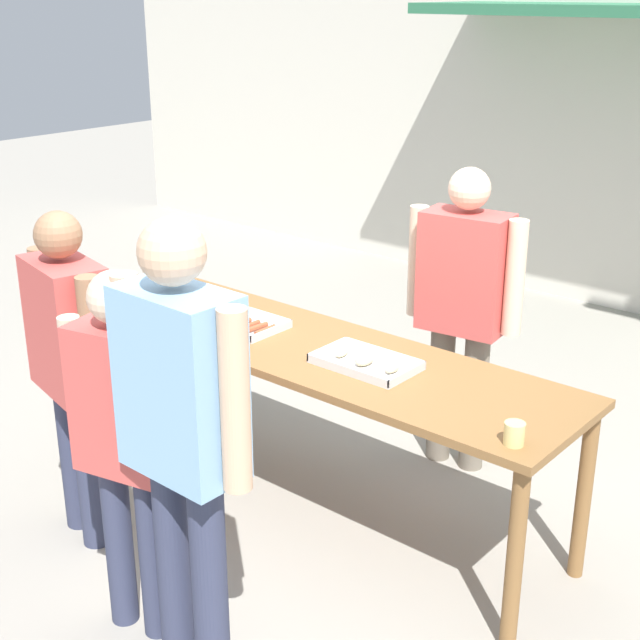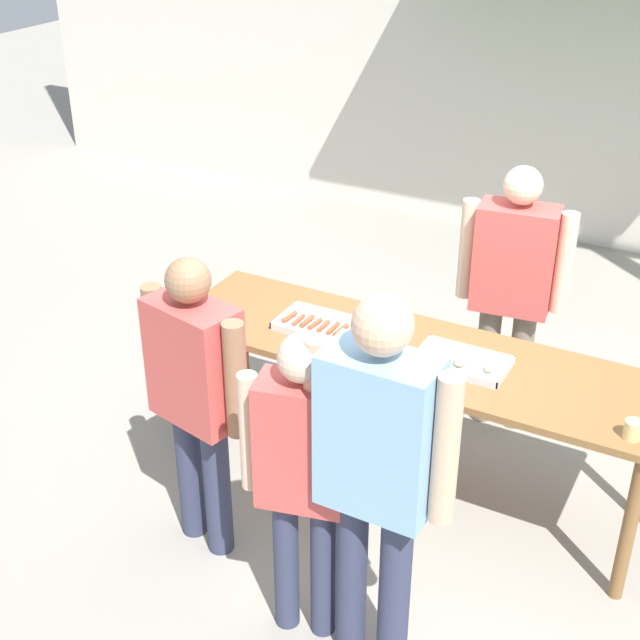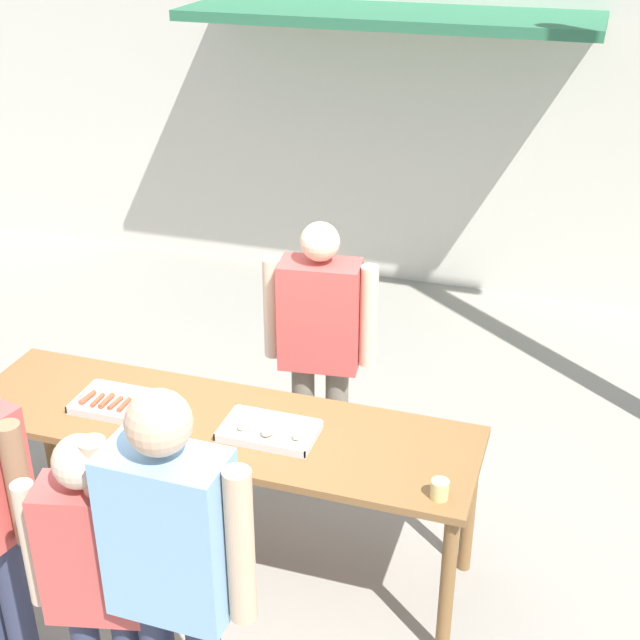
% 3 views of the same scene
% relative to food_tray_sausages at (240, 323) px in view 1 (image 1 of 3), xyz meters
% --- Properties ---
extents(ground_plane, '(24.00, 24.00, 0.00)m').
position_rel_food_tray_sausages_xyz_m(ground_plane, '(0.53, 0.03, -0.90)').
color(ground_plane, gray).
extents(serving_table, '(2.69, 0.76, 0.89)m').
position_rel_food_tray_sausages_xyz_m(serving_table, '(0.53, 0.03, -0.11)').
color(serving_table, brown).
rests_on(serving_table, ground).
extents(food_tray_sausages, '(0.47, 0.31, 0.04)m').
position_rel_food_tray_sausages_xyz_m(food_tray_sausages, '(0.00, 0.00, 0.00)').
color(food_tray_sausages, silver).
rests_on(food_tray_sausages, serving_table).
extents(food_tray_buns, '(0.48, 0.29, 0.06)m').
position_rel_food_tray_sausages_xyz_m(food_tray_buns, '(0.83, 0.00, 0.00)').
color(food_tray_buns, silver).
rests_on(food_tray_buns, serving_table).
extents(condiment_jar_mustard, '(0.07, 0.07, 0.07)m').
position_rel_food_tray_sausages_xyz_m(condiment_jar_mustard, '(-0.68, -0.24, 0.02)').
color(condiment_jar_mustard, gold).
rests_on(condiment_jar_mustard, serving_table).
extents(condiment_jar_ketchup, '(0.07, 0.07, 0.07)m').
position_rel_food_tray_sausages_xyz_m(condiment_jar_ketchup, '(-0.59, -0.24, 0.02)').
color(condiment_jar_ketchup, '#B22319').
rests_on(condiment_jar_ketchup, serving_table).
extents(beer_cup, '(0.08, 0.08, 0.09)m').
position_rel_food_tray_sausages_xyz_m(beer_cup, '(1.73, -0.23, 0.03)').
color(beer_cup, '#DBC67A').
rests_on(beer_cup, serving_table).
extents(person_server_behind_table, '(0.66, 0.31, 1.69)m').
position_rel_food_tray_sausages_xyz_m(person_server_behind_table, '(0.81, 0.88, 0.10)').
color(person_server_behind_table, '#756B5B').
rests_on(person_server_behind_table, ground).
extents(person_customer_holding_hotdog, '(0.65, 0.34, 1.64)m').
position_rel_food_tray_sausages_xyz_m(person_customer_holding_hotdog, '(-0.19, -0.91, 0.06)').
color(person_customer_holding_hotdog, '#333851').
rests_on(person_customer_holding_hotdog, ground).
extents(person_customer_with_cup, '(0.67, 0.26, 1.84)m').
position_rel_food_tray_sausages_xyz_m(person_customer_with_cup, '(0.90, -1.18, 0.19)').
color(person_customer_with_cup, '#333851').
rests_on(person_customer_with_cup, ground).
extents(person_customer_waiting_in_line, '(0.55, 0.30, 1.58)m').
position_rel_food_tray_sausages_xyz_m(person_customer_waiting_in_line, '(0.55, -1.18, 0.04)').
color(person_customer_waiting_in_line, '#333851').
rests_on(person_customer_waiting_in_line, ground).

